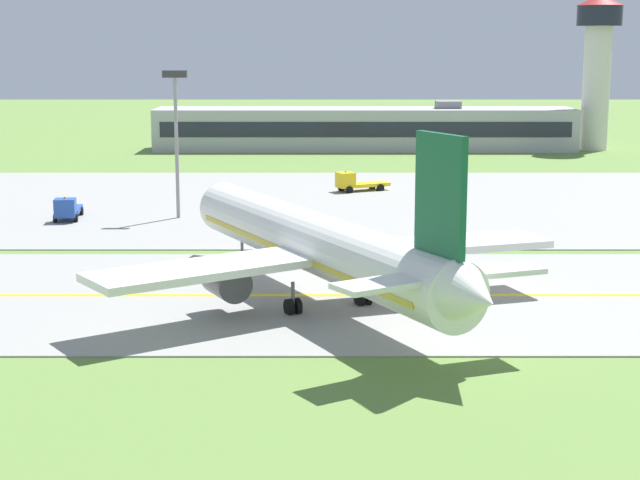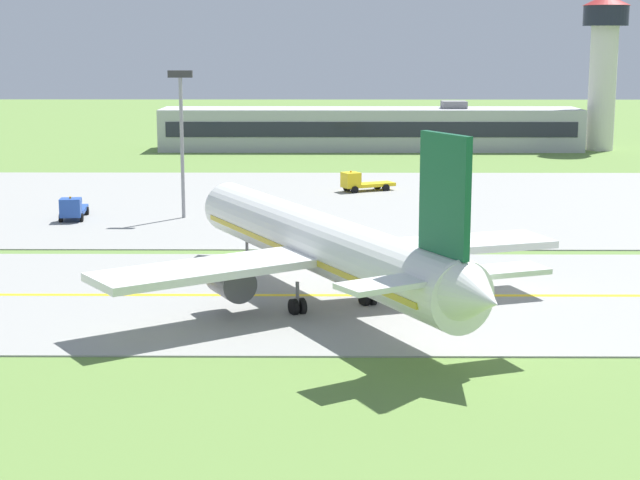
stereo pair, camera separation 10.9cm
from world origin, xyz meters
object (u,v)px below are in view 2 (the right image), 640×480
(airplane_lead, at_px, (323,245))
(control_tower, at_px, (604,56))
(service_truck_baggage, at_px, (73,209))
(apron_light_mast, at_px, (181,125))
(service_truck_fuel, at_px, (360,182))

(airplane_lead, height_order, control_tower, control_tower)
(service_truck_baggage, distance_m, apron_light_mast, 13.62)
(service_truck_baggage, bearing_deg, apron_light_mast, 6.74)
(service_truck_fuel, bearing_deg, airplane_lead, -94.55)
(service_truck_baggage, xyz_separation_m, apron_light_mast, (10.85, 1.28, 8.14))
(service_truck_fuel, height_order, control_tower, control_tower)
(apron_light_mast, bearing_deg, control_tower, 48.45)
(airplane_lead, height_order, service_truck_baggage, airplane_lead)
(control_tower, relative_size, apron_light_mast, 1.70)
(control_tower, bearing_deg, service_truck_fuel, -130.28)
(service_truck_baggage, relative_size, apron_light_mast, 0.45)
(control_tower, bearing_deg, apron_light_mast, -131.55)
(control_tower, distance_m, apron_light_mast, 89.44)
(service_truck_baggage, bearing_deg, service_truck_fuel, 34.22)
(airplane_lead, distance_m, apron_light_mast, 37.53)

